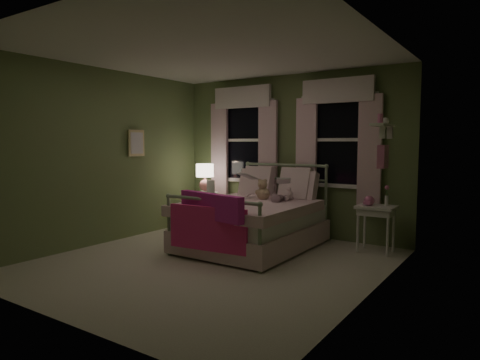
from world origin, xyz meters
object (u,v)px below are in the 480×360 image
Objects in this scene: bed at (253,221)px; teddy_bear at (263,191)px; nightstand_right at (376,213)px; child_left at (253,182)px; table_lamp at (205,175)px; child_right at (285,180)px; nightstand_left at (205,205)px.

bed is 0.49m from teddy_bear.
bed reaches higher than nightstand_right.
bed is 0.73m from child_left.
teddy_bear is 0.68× the size of table_lamp.
child_right is 1.19× the size of nightstand_right.
nightstand_right is (1.55, 0.67, 0.17)m from bed.
bed reaches higher than nightstand_left.
nightstand_right is at bearing 175.15° from child_left.
bed is 3.18× the size of nightstand_right.
child_right is 0.36m from teddy_bear.
nightstand_left is (-1.38, 0.62, 0.03)m from bed.
table_lamp is at bearing -22.95° from child_left.
child_left is 1.03× the size of nightstand_left.
teddy_bear is at bearing 26.71° from child_right.
nightstand_left is 0.54m from table_lamp.
bed is 0.76m from child_right.
child_left is at bearing 123.60° from bed.
nightstand_left is at bearing -22.95° from child_left.
child_left is 1.05× the size of nightstand_right.
nightstand_left is 1.38× the size of table_lamp.
child_left reaches higher than nightstand_left.
teddy_bear reaches higher than nightstand_left.
table_lamp is (-1.38, 0.36, 0.16)m from teddy_bear.
child_right is at bearing -168.76° from nightstand_right.
bed is at bearing -24.20° from nightstand_left.
bed is at bearing 110.89° from child_left.
bed is 3.13× the size of nightstand_left.
teddy_bear is (0.28, -0.16, -0.11)m from child_left.
bed is 1.70m from nightstand_right.
child_left is at bearing -2.79° from child_right.
table_lamp is (-1.10, 0.20, 0.05)m from child_left.
bed is at bearing -90.00° from teddy_bear.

